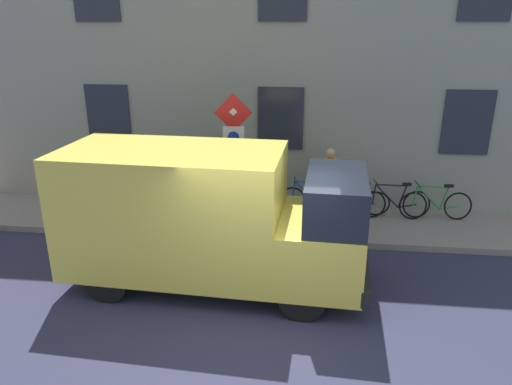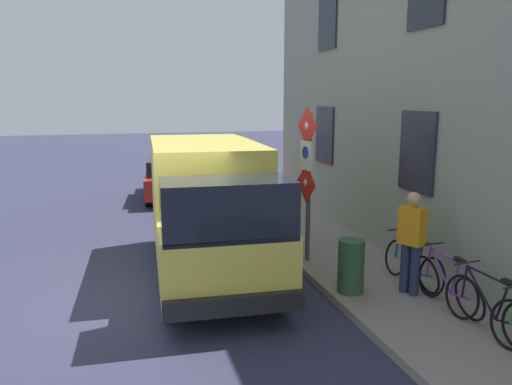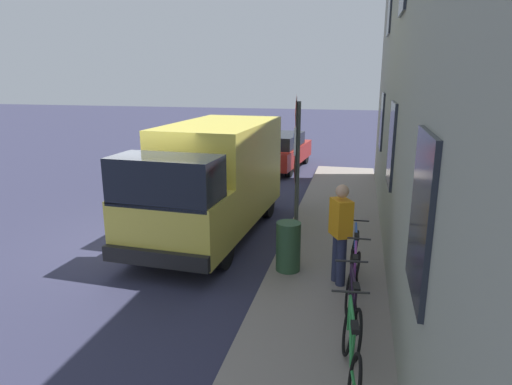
{
  "view_description": "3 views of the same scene",
  "coord_description": "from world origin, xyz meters",
  "px_view_note": "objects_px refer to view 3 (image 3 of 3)",
  "views": [
    {
      "loc": [
        -6.43,
        -0.69,
        4.51
      ],
      "look_at": [
        2.17,
        0.29,
        1.41
      ],
      "focal_mm": 33.18,
      "sensor_mm": 36.0,
      "label": 1
    },
    {
      "loc": [
        -0.49,
        -8.12,
        3.36
      ],
      "look_at": [
        2.21,
        1.62,
        1.43
      ],
      "focal_mm": 35.14,
      "sensor_mm": 36.0,
      "label": 2
    },
    {
      "loc": [
        4.29,
        -8.34,
        3.58
      ],
      "look_at": [
        2.08,
        1.23,
        0.99
      ],
      "focal_mm": 31.5,
      "sensor_mm": 36.0,
      "label": 3
    }
  ],
  "objects_px": {
    "delivery_van": "(212,177)",
    "bicycle_blue": "(355,256)",
    "bicycle_purple": "(354,280)",
    "sign_post_stacked": "(296,152)",
    "litter_bin": "(288,246)",
    "pedestrian": "(340,231)",
    "parked_hatchback": "(278,150)",
    "bicycle_black": "(353,310)",
    "bicycle_green": "(351,351)"
  },
  "relations": [
    {
      "from": "bicycle_blue",
      "to": "sign_post_stacked",
      "type": "bearing_deg",
      "value": 35.96
    },
    {
      "from": "parked_hatchback",
      "to": "sign_post_stacked",
      "type": "bearing_deg",
      "value": -161.56
    },
    {
      "from": "sign_post_stacked",
      "to": "bicycle_purple",
      "type": "relative_size",
      "value": 1.72
    },
    {
      "from": "litter_bin",
      "to": "bicycle_purple",
      "type": "bearing_deg",
      "value": -38.63
    },
    {
      "from": "parked_hatchback",
      "to": "bicycle_black",
      "type": "relative_size",
      "value": 2.43
    },
    {
      "from": "bicycle_purple",
      "to": "pedestrian",
      "type": "bearing_deg",
      "value": 23.22
    },
    {
      "from": "sign_post_stacked",
      "to": "bicycle_green",
      "type": "relative_size",
      "value": 1.72
    },
    {
      "from": "bicycle_blue",
      "to": "pedestrian",
      "type": "distance_m",
      "value": 0.7
    },
    {
      "from": "bicycle_purple",
      "to": "bicycle_blue",
      "type": "bearing_deg",
      "value": 0.12
    },
    {
      "from": "delivery_van",
      "to": "pedestrian",
      "type": "relative_size",
      "value": 3.15
    },
    {
      "from": "bicycle_purple",
      "to": "litter_bin",
      "type": "bearing_deg",
      "value": 51.47
    },
    {
      "from": "bicycle_black",
      "to": "bicycle_purple",
      "type": "xyz_separation_m",
      "value": [
        0.0,
        0.95,
        0.0
      ]
    },
    {
      "from": "litter_bin",
      "to": "bicycle_blue",
      "type": "bearing_deg",
      "value": 0.35
    },
    {
      "from": "sign_post_stacked",
      "to": "bicycle_blue",
      "type": "bearing_deg",
      "value": -52.36
    },
    {
      "from": "sign_post_stacked",
      "to": "litter_bin",
      "type": "distance_m",
      "value": 2.24
    },
    {
      "from": "parked_hatchback",
      "to": "bicycle_green",
      "type": "xyz_separation_m",
      "value": [
        3.08,
        -12.36,
        -0.22
      ]
    },
    {
      "from": "sign_post_stacked",
      "to": "bicycle_black",
      "type": "xyz_separation_m",
      "value": [
        1.32,
        -3.61,
        -1.51
      ]
    },
    {
      "from": "bicycle_black",
      "to": "pedestrian",
      "type": "distance_m",
      "value": 1.68
    },
    {
      "from": "sign_post_stacked",
      "to": "bicycle_green",
      "type": "bearing_deg",
      "value": -73.81
    },
    {
      "from": "delivery_van",
      "to": "pedestrian",
      "type": "xyz_separation_m",
      "value": [
        2.96,
        -2.23,
        -0.26
      ]
    },
    {
      "from": "bicycle_blue",
      "to": "pedestrian",
      "type": "relative_size",
      "value": 1.0
    },
    {
      "from": "delivery_van",
      "to": "bicycle_blue",
      "type": "height_order",
      "value": "delivery_van"
    },
    {
      "from": "bicycle_purple",
      "to": "litter_bin",
      "type": "height_order",
      "value": "litter_bin"
    },
    {
      "from": "delivery_van",
      "to": "parked_hatchback",
      "type": "distance_m",
      "value": 7.64
    },
    {
      "from": "bicycle_black",
      "to": "parked_hatchback",
      "type": "bearing_deg",
      "value": 9.02
    },
    {
      "from": "parked_hatchback",
      "to": "bicycle_blue",
      "type": "bearing_deg",
      "value": -156.32
    },
    {
      "from": "litter_bin",
      "to": "bicycle_black",
      "type": "bearing_deg",
      "value": -58.08
    },
    {
      "from": "bicycle_green",
      "to": "bicycle_purple",
      "type": "distance_m",
      "value": 1.89
    },
    {
      "from": "delivery_van",
      "to": "litter_bin",
      "type": "bearing_deg",
      "value": 49.99
    },
    {
      "from": "parked_hatchback",
      "to": "pedestrian",
      "type": "xyz_separation_m",
      "value": [
        2.82,
        -9.84,
        0.34
      ]
    },
    {
      "from": "delivery_van",
      "to": "sign_post_stacked",
      "type": "bearing_deg",
      "value": 87.5
    },
    {
      "from": "sign_post_stacked",
      "to": "bicycle_black",
      "type": "bearing_deg",
      "value": -69.88
    },
    {
      "from": "bicycle_purple",
      "to": "bicycle_black",
      "type": "bearing_deg",
      "value": -179.94
    },
    {
      "from": "delivery_van",
      "to": "bicycle_black",
      "type": "relative_size",
      "value": 3.17
    },
    {
      "from": "bicycle_green",
      "to": "delivery_van",
      "type": "bearing_deg",
      "value": 29.01
    },
    {
      "from": "parked_hatchback",
      "to": "bicycle_green",
      "type": "relative_size",
      "value": 2.42
    },
    {
      "from": "delivery_van",
      "to": "bicycle_blue",
      "type": "xyz_separation_m",
      "value": [
        3.22,
        -1.9,
        -0.82
      ]
    },
    {
      "from": "delivery_van",
      "to": "bicycle_purple",
      "type": "xyz_separation_m",
      "value": [
        3.22,
        -2.84,
        -0.82
      ]
    },
    {
      "from": "bicycle_purple",
      "to": "bicycle_blue",
      "type": "height_order",
      "value": "same"
    },
    {
      "from": "sign_post_stacked",
      "to": "bicycle_purple",
      "type": "xyz_separation_m",
      "value": [
        1.32,
        -2.66,
        -1.51
      ]
    },
    {
      "from": "sign_post_stacked",
      "to": "pedestrian",
      "type": "height_order",
      "value": "sign_post_stacked"
    },
    {
      "from": "parked_hatchback",
      "to": "bicycle_black",
      "type": "distance_m",
      "value": 11.82
    },
    {
      "from": "bicycle_black",
      "to": "bicycle_blue",
      "type": "bearing_deg",
      "value": -6.11
    },
    {
      "from": "pedestrian",
      "to": "bicycle_black",
      "type": "bearing_deg",
      "value": 72.6
    },
    {
      "from": "bicycle_black",
      "to": "litter_bin",
      "type": "bearing_deg",
      "value": 25.82
    },
    {
      "from": "bicycle_purple",
      "to": "bicycle_blue",
      "type": "relative_size",
      "value": 1.0
    },
    {
      "from": "bicycle_purple",
      "to": "litter_bin",
      "type": "distance_m",
      "value": 1.51
    },
    {
      "from": "parked_hatchback",
      "to": "litter_bin",
      "type": "bearing_deg",
      "value": -162.95
    },
    {
      "from": "parked_hatchback",
      "to": "bicycle_purple",
      "type": "relative_size",
      "value": 2.43
    },
    {
      "from": "parked_hatchback",
      "to": "delivery_van",
      "type": "bearing_deg",
      "value": -175.31
    }
  ]
}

